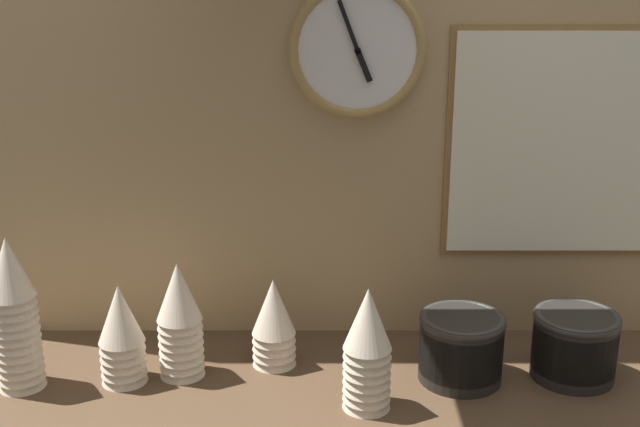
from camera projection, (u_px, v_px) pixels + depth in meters
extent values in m
cube|color=#4C3826|center=(325.00, 396.00, 1.57)|extent=(1.60, 0.56, 0.04)
cube|color=tan|center=(324.00, 97.00, 1.66)|extent=(1.60, 0.03, 1.05)
cone|color=beige|center=(272.00, 338.00, 1.64)|extent=(0.09, 0.09, 0.12)
cone|color=beige|center=(272.00, 330.00, 1.63)|extent=(0.09, 0.09, 0.12)
cone|color=beige|center=(272.00, 322.00, 1.63)|extent=(0.09, 0.09, 0.12)
cone|color=beige|center=(272.00, 315.00, 1.62)|extent=(0.09, 0.09, 0.12)
cone|color=beige|center=(272.00, 307.00, 1.62)|extent=(0.09, 0.09, 0.12)
cone|color=beige|center=(121.00, 354.00, 1.57)|extent=(0.09, 0.09, 0.12)
cone|color=beige|center=(120.00, 346.00, 1.56)|extent=(0.09, 0.09, 0.12)
cone|color=beige|center=(120.00, 338.00, 1.56)|extent=(0.09, 0.09, 0.12)
cone|color=beige|center=(119.00, 330.00, 1.55)|extent=(0.09, 0.09, 0.12)
cone|color=beige|center=(118.00, 322.00, 1.55)|extent=(0.09, 0.09, 0.12)
cone|color=beige|center=(118.00, 314.00, 1.54)|extent=(0.09, 0.09, 0.12)
cone|color=beige|center=(365.00, 378.00, 1.48)|extent=(0.09, 0.09, 0.12)
cone|color=beige|center=(365.00, 370.00, 1.47)|extent=(0.09, 0.09, 0.12)
cone|color=beige|center=(365.00, 362.00, 1.47)|extent=(0.09, 0.09, 0.12)
cone|color=beige|center=(365.00, 353.00, 1.46)|extent=(0.09, 0.09, 0.12)
cone|color=beige|center=(366.00, 345.00, 1.46)|extent=(0.09, 0.09, 0.12)
cone|color=beige|center=(366.00, 336.00, 1.45)|extent=(0.09, 0.09, 0.12)
cone|color=beige|center=(366.00, 327.00, 1.45)|extent=(0.09, 0.09, 0.12)
cone|color=beige|center=(366.00, 319.00, 1.44)|extent=(0.09, 0.09, 0.12)
cone|color=beige|center=(18.00, 359.00, 1.55)|extent=(0.09, 0.09, 0.12)
cone|color=beige|center=(17.00, 351.00, 1.54)|extent=(0.09, 0.09, 0.12)
cone|color=beige|center=(16.00, 343.00, 1.54)|extent=(0.09, 0.09, 0.12)
cone|color=beige|center=(15.00, 335.00, 1.53)|extent=(0.09, 0.09, 0.12)
cone|color=beige|center=(14.00, 327.00, 1.53)|extent=(0.09, 0.09, 0.12)
cone|color=beige|center=(13.00, 318.00, 1.52)|extent=(0.09, 0.09, 0.12)
cone|color=beige|center=(11.00, 310.00, 1.52)|extent=(0.09, 0.09, 0.12)
cone|color=beige|center=(10.00, 302.00, 1.51)|extent=(0.09, 0.09, 0.12)
cone|color=beige|center=(9.00, 293.00, 1.51)|extent=(0.09, 0.09, 0.12)
cone|color=beige|center=(8.00, 285.00, 1.50)|extent=(0.09, 0.09, 0.12)
cone|color=beige|center=(7.00, 276.00, 1.50)|extent=(0.09, 0.09, 0.12)
cone|color=beige|center=(6.00, 268.00, 1.49)|extent=(0.09, 0.09, 0.12)
cone|color=beige|center=(179.00, 348.00, 1.59)|extent=(0.09, 0.09, 0.12)
cone|color=beige|center=(179.00, 340.00, 1.59)|extent=(0.09, 0.09, 0.12)
cone|color=beige|center=(179.00, 332.00, 1.58)|extent=(0.09, 0.09, 0.12)
cone|color=beige|center=(178.00, 324.00, 1.58)|extent=(0.09, 0.09, 0.12)
cone|color=beige|center=(178.00, 316.00, 1.57)|extent=(0.09, 0.09, 0.12)
cone|color=beige|center=(177.00, 308.00, 1.57)|extent=(0.09, 0.09, 0.12)
cone|color=beige|center=(177.00, 300.00, 1.56)|extent=(0.09, 0.09, 0.12)
cone|color=beige|center=(176.00, 292.00, 1.56)|extent=(0.09, 0.09, 0.12)
cylinder|color=black|center=(570.00, 364.00, 1.60)|extent=(0.16, 0.16, 0.05)
cylinder|color=black|center=(571.00, 355.00, 1.59)|extent=(0.16, 0.16, 0.05)
cylinder|color=black|center=(572.00, 345.00, 1.59)|extent=(0.16, 0.16, 0.05)
cylinder|color=black|center=(573.00, 336.00, 1.58)|extent=(0.16, 0.16, 0.05)
cylinder|color=black|center=(574.00, 326.00, 1.57)|extent=(0.16, 0.16, 0.05)
torus|color=#302D2A|center=(575.00, 318.00, 1.57)|extent=(0.17, 0.17, 0.02)
cylinder|color=black|center=(458.00, 367.00, 1.59)|extent=(0.16, 0.16, 0.05)
cylinder|color=black|center=(458.00, 357.00, 1.58)|extent=(0.16, 0.16, 0.05)
cylinder|color=black|center=(459.00, 348.00, 1.58)|extent=(0.16, 0.16, 0.05)
cylinder|color=black|center=(460.00, 338.00, 1.57)|extent=(0.16, 0.16, 0.05)
cylinder|color=black|center=(460.00, 328.00, 1.56)|extent=(0.16, 0.16, 0.05)
torus|color=#302D2A|center=(461.00, 320.00, 1.56)|extent=(0.17, 0.17, 0.02)
cylinder|color=white|center=(355.00, 50.00, 1.60)|extent=(0.27, 0.02, 0.27)
torus|color=#AD894C|center=(355.00, 50.00, 1.59)|extent=(0.28, 0.02, 0.28)
cube|color=black|center=(362.00, 66.00, 1.60)|extent=(0.04, 0.01, 0.07)
cube|color=black|center=(346.00, 25.00, 1.58)|extent=(0.05, 0.01, 0.10)
cylinder|color=black|center=(355.00, 50.00, 1.59)|extent=(0.01, 0.01, 0.01)
cube|color=olive|center=(559.00, 144.00, 1.67)|extent=(0.49, 0.01, 0.49)
cube|color=#EFEACC|center=(560.00, 145.00, 1.67)|extent=(0.46, 0.01, 0.46)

